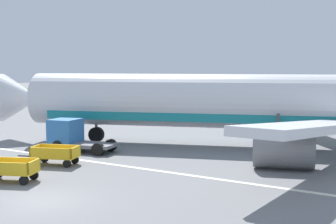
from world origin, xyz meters
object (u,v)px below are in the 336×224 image
(airplane, at_px, (257,103))
(baggage_cart_third_in_row, at_px, (10,169))
(baggage_cart_fourth_in_row, at_px, (55,154))
(service_truck_beside_carts, at_px, (72,134))

(airplane, xyz_separation_m, baggage_cart_third_in_row, (-5.93, -15.73, -2.45))
(baggage_cart_third_in_row, xyz_separation_m, baggage_cart_fourth_in_row, (-1.18, 4.08, 0.00))
(baggage_cart_fourth_in_row, height_order, service_truck_beside_carts, service_truck_beside_carts)
(airplane, distance_m, baggage_cart_fourth_in_row, 13.86)
(baggage_cart_third_in_row, height_order, service_truck_beside_carts, service_truck_beside_carts)
(airplane, bearing_deg, baggage_cart_third_in_row, -110.66)
(baggage_cart_fourth_in_row, bearing_deg, baggage_cart_third_in_row, -73.83)
(airplane, bearing_deg, baggage_cart_fourth_in_row, -121.42)
(baggage_cart_fourth_in_row, relative_size, service_truck_beside_carts, 0.76)
(service_truck_beside_carts, bearing_deg, baggage_cart_third_in_row, -65.55)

